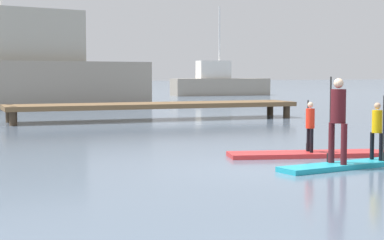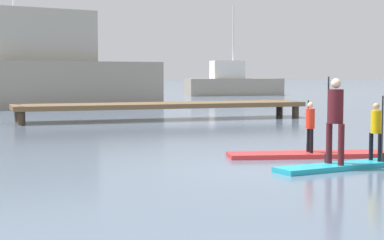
{
  "view_description": "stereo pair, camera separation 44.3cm",
  "coord_description": "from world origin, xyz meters",
  "px_view_note": "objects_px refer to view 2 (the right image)",
  "views": [
    {
      "loc": [
        -5.84,
        -11.26,
        1.91
      ],
      "look_at": [
        -0.53,
        2.84,
        0.79
      ],
      "focal_mm": 61.39,
      "sensor_mm": 36.0,
      "label": 1
    },
    {
      "loc": [
        -5.42,
        -11.41,
        1.91
      ],
      "look_at": [
        -0.53,
        2.84,
        0.79
      ],
      "focal_mm": 61.39,
      "sensor_mm": 36.0,
      "label": 2
    }
  ],
  "objects_px": {
    "paddler_child_front": "(376,128)",
    "fishing_boat_green_midground": "(233,84)",
    "paddler_child_solo": "(310,124)",
    "fishing_boat_white_large": "(23,73)",
    "paddleboard_near": "(309,155)",
    "paddleboard_far": "(347,166)",
    "paddler_adult": "(335,115)"
  },
  "relations": [
    {
      "from": "paddler_adult",
      "to": "fishing_boat_white_large",
      "type": "distance_m",
      "value": 25.65
    },
    {
      "from": "paddleboard_near",
      "to": "fishing_boat_green_midground",
      "type": "distance_m",
      "value": 37.68
    },
    {
      "from": "paddler_adult",
      "to": "fishing_boat_green_midground",
      "type": "relative_size",
      "value": 0.22
    },
    {
      "from": "paddler_adult",
      "to": "fishing_boat_white_large",
      "type": "height_order",
      "value": "fishing_boat_white_large"
    },
    {
      "from": "paddler_child_front",
      "to": "fishing_boat_green_midground",
      "type": "distance_m",
      "value": 39.05
    },
    {
      "from": "paddleboard_far",
      "to": "fishing_boat_green_midground",
      "type": "bearing_deg",
      "value": 70.73
    },
    {
      "from": "paddler_adult",
      "to": "fishing_boat_green_midground",
      "type": "distance_m",
      "value": 39.55
    },
    {
      "from": "fishing_boat_green_midground",
      "to": "paddleboard_far",
      "type": "bearing_deg",
      "value": -109.27
    },
    {
      "from": "fishing_boat_white_large",
      "to": "paddler_adult",
      "type": "bearing_deg",
      "value": -81.35
    },
    {
      "from": "paddler_child_front",
      "to": "fishing_boat_white_large",
      "type": "height_order",
      "value": "fishing_boat_white_large"
    },
    {
      "from": "paddler_child_solo",
      "to": "fishing_boat_white_large",
      "type": "xyz_separation_m",
      "value": [
        -4.34,
        23.51,
        1.09
      ]
    },
    {
      "from": "paddleboard_far",
      "to": "fishing_boat_green_midground",
      "type": "distance_m",
      "value": 39.42
    },
    {
      "from": "paddler_child_solo",
      "to": "paddler_adult",
      "type": "relative_size",
      "value": 0.68
    },
    {
      "from": "paddleboard_near",
      "to": "paddler_child_solo",
      "type": "relative_size",
      "value": 3.23
    },
    {
      "from": "paddleboard_near",
      "to": "fishing_boat_white_large",
      "type": "xyz_separation_m",
      "value": [
        -4.32,
        23.51,
        1.77
      ]
    },
    {
      "from": "paddleboard_near",
      "to": "paddleboard_far",
      "type": "relative_size",
      "value": 1.15
    },
    {
      "from": "fishing_boat_white_large",
      "to": "paddleboard_near",
      "type": "bearing_deg",
      "value": -79.59
    },
    {
      "from": "paddleboard_near",
      "to": "fishing_boat_white_large",
      "type": "bearing_deg",
      "value": 100.41
    },
    {
      "from": "paddleboard_far",
      "to": "paddler_adult",
      "type": "bearing_deg",
      "value": -171.25
    },
    {
      "from": "paddleboard_near",
      "to": "fishing_boat_green_midground",
      "type": "height_order",
      "value": "fishing_boat_green_midground"
    },
    {
      "from": "paddler_child_front",
      "to": "fishing_boat_green_midground",
      "type": "xyz_separation_m",
      "value": [
        12.25,
        37.08,
        0.17
      ]
    },
    {
      "from": "paddleboard_far",
      "to": "paddler_adult",
      "type": "distance_m",
      "value": 1.06
    },
    {
      "from": "paddleboard_near",
      "to": "paddler_child_solo",
      "type": "distance_m",
      "value": 0.68
    },
    {
      "from": "paddler_child_solo",
      "to": "fishing_boat_green_midground",
      "type": "height_order",
      "value": "fishing_boat_green_midground"
    },
    {
      "from": "paddler_adult",
      "to": "fishing_boat_white_large",
      "type": "relative_size",
      "value": 0.11
    },
    {
      "from": "paddler_child_solo",
      "to": "paddler_adult",
      "type": "distance_m",
      "value": 1.93
    },
    {
      "from": "paddleboard_near",
      "to": "paddleboard_far",
      "type": "bearing_deg",
      "value": -95.23
    },
    {
      "from": "paddler_child_solo",
      "to": "fishing_boat_green_midground",
      "type": "distance_m",
      "value": 37.66
    },
    {
      "from": "paddleboard_near",
      "to": "paddler_adult",
      "type": "bearing_deg",
      "value": -104.18
    },
    {
      "from": "paddler_child_solo",
      "to": "paddleboard_far",
      "type": "height_order",
      "value": "paddler_child_solo"
    },
    {
      "from": "fishing_boat_green_midground",
      "to": "paddleboard_near",
      "type": "bearing_deg",
      "value": -109.93
    },
    {
      "from": "paddleboard_far",
      "to": "paddler_child_solo",
      "type": "bearing_deg",
      "value": 84.3
    }
  ]
}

